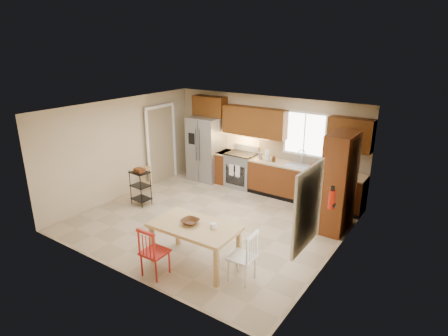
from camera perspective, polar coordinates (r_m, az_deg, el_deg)
name	(u,v)px	position (r m, az deg, el deg)	size (l,w,h in m)	color
floor	(211,220)	(8.50, -2.07, -7.96)	(5.50, 5.50, 0.00)	tan
ceiling	(209,110)	(7.71, -2.29, 8.87)	(5.50, 5.00, 0.02)	silver
wall_back	(265,143)	(10.05, 6.32, 3.83)	(5.50, 0.02, 2.50)	#CCB793
wall_front	(118,209)	(6.33, -15.78, -5.99)	(5.50, 0.02, 2.50)	#CCB793
wall_left	(123,148)	(9.83, -15.20, 2.94)	(0.02, 5.00, 2.50)	#CCB793
wall_right	(336,196)	(6.85, 16.74, -4.13)	(0.02, 5.00, 2.50)	#CCB793
refrigerator	(206,149)	(10.72, -2.74, 2.98)	(0.92, 0.75, 1.82)	gray
range_stove	(241,170)	(10.28, 2.64, -0.34)	(0.76, 0.63, 0.92)	gray
base_cabinet_narrow	(225,167)	(10.58, 0.14, 0.18)	(0.30, 0.60, 0.90)	#5A2B10
base_cabinet_run	(304,184)	(9.52, 12.14, -2.41)	(2.92, 0.60, 0.90)	#5A2B10
dishwasher	(322,193)	(9.09, 14.69, -3.65)	(0.60, 0.02, 0.78)	black
backsplash	(311,153)	(9.55, 13.10, 2.17)	(2.92, 0.03, 0.55)	beige
upper_over_fridge	(210,106)	(10.61, -2.18, 9.42)	(1.00, 0.35, 0.55)	#522E0D
upper_left_block	(255,122)	(9.89, 4.67, 7.05)	(1.80, 0.35, 0.75)	#522E0D
upper_right_block	(351,134)	(8.95, 18.74, 4.87)	(1.00, 0.35, 0.75)	#522E0D
window_back	(305,134)	(9.49, 12.23, 5.11)	(1.12, 0.04, 1.12)	white
sink	(298,167)	(9.45, 11.25, 0.13)	(0.62, 0.46, 0.16)	gray
undercab_glow	(244,135)	(10.10, 3.06, 5.04)	(1.60, 0.30, 0.01)	#FFBF66
soap_bottle	(312,166)	(9.19, 13.22, 0.34)	(0.09, 0.09, 0.19)	#B71F0C
paper_towel	(267,155)	(9.70, 6.60, 1.97)	(0.12, 0.12, 0.28)	white
canister_steel	(260,156)	(9.80, 5.56, 1.89)	(0.11, 0.11, 0.18)	gray
canister_wood	(274,159)	(9.61, 7.55, 1.33)	(0.10, 0.10, 0.14)	#452912
pantry	(339,183)	(8.08, 17.14, -2.17)	(0.50, 0.95, 2.10)	#5A2B10
fire_extinguisher	(332,200)	(7.07, 16.09, -4.65)	(0.12, 0.12, 0.36)	#B71F0C
window_right	(308,208)	(5.79, 12.67, -5.92)	(0.04, 1.02, 1.32)	white
doorway	(161,145)	(10.69, -9.59, 3.47)	(0.04, 0.95, 2.10)	#8C7A59
dining_table	(195,245)	(6.83, -4.43, -11.60)	(1.55, 0.87, 0.76)	tan
chair_red	(155,251)	(6.58, -10.51, -12.36)	(0.43, 0.43, 0.91)	#B2211B
chair_white	(242,256)	(6.35, 2.74, -13.27)	(0.43, 0.43, 0.91)	white
table_bowl	(190,224)	(6.70, -5.17, -8.49)	(0.31, 0.31, 0.08)	#452912
table_jar	(213,227)	(6.51, -1.63, -8.96)	(0.11, 0.11, 0.13)	white
bar_stool	(147,179)	(10.26, -11.70, -1.61)	(0.31, 0.31, 0.63)	tan
utility_cart	(141,187)	(9.35, -12.59, -2.92)	(0.44, 0.34, 0.88)	black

